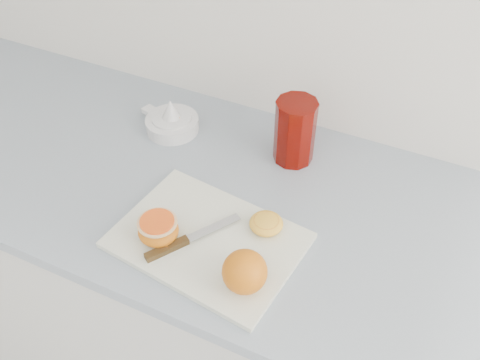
# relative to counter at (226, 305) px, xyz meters

# --- Properties ---
(counter) EXTENTS (2.65, 0.64, 0.89)m
(counter) POSITION_rel_counter_xyz_m (0.00, 0.00, 0.00)
(counter) COLOR silver
(counter) RESTS_ON ground
(cutting_board) EXTENTS (0.38, 0.29, 0.01)m
(cutting_board) POSITION_rel_counter_xyz_m (0.04, -0.15, 0.45)
(cutting_board) COLOR silver
(cutting_board) RESTS_ON counter
(whole_orange) EXTENTS (0.08, 0.08, 0.08)m
(whole_orange) POSITION_rel_counter_xyz_m (0.15, -0.21, 0.50)
(whole_orange) COLOR #C65406
(whole_orange) RESTS_ON cutting_board
(half_orange) EXTENTS (0.08, 0.08, 0.05)m
(half_orange) POSITION_rel_counter_xyz_m (-0.04, -0.18, 0.48)
(half_orange) COLOR #C65406
(half_orange) RESTS_ON cutting_board
(squeezed_shell) EXTENTS (0.07, 0.07, 0.03)m
(squeezed_shell) POSITION_rel_counter_xyz_m (0.14, -0.07, 0.47)
(squeezed_shell) COLOR yellow
(squeezed_shell) RESTS_ON cutting_board
(paring_knife) EXTENTS (0.13, 0.18, 0.01)m
(paring_knife) POSITION_rel_counter_xyz_m (-0.00, -0.19, 0.46)
(paring_knife) COLOR #493519
(paring_knife) RESTS_ON cutting_board
(citrus_juicer) EXTENTS (0.16, 0.13, 0.09)m
(citrus_juicer) POSITION_rel_counter_xyz_m (-0.20, 0.13, 0.47)
(citrus_juicer) COLOR white
(citrus_juicer) RESTS_ON counter
(red_tumbler) EXTENTS (0.09, 0.09, 0.15)m
(red_tumbler) POSITION_rel_counter_xyz_m (0.10, 0.16, 0.51)
(red_tumbler) COLOR #5D0701
(red_tumbler) RESTS_ON counter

